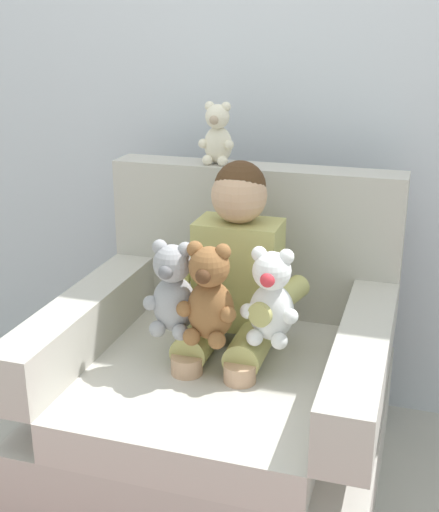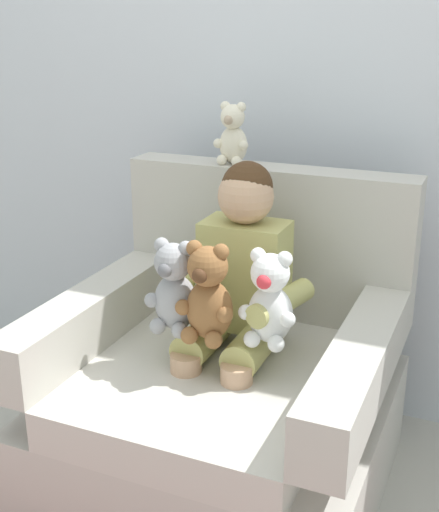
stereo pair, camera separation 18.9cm
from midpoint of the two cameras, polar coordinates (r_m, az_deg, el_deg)
The scene contains 8 objects.
ground_plane at distance 2.33m, azimuth -2.43°, elevation -18.62°, with size 8.00×8.00×0.00m, color #ADA89E.
back_wall at distance 2.50m, azimuth 2.71°, elevation 16.31°, with size 6.00×0.10×2.60m, color silver.
armchair at distance 2.19m, azimuth -2.16°, elevation -11.63°, with size 0.99×0.96×0.97m.
seated_child at distance 2.06m, azimuth -1.54°, elevation -2.52°, with size 0.45×0.39×0.82m.
plush_brown at distance 1.90m, azimuth -3.78°, elevation -3.42°, with size 0.17×0.14×0.29m.
plush_grey at distance 1.95m, azimuth -6.70°, elevation -2.97°, with size 0.17×0.14×0.28m.
plush_white at distance 1.89m, azimuth 1.53°, elevation -3.66°, with size 0.17×0.14×0.28m.
plush_cream_on_backrest at distance 2.29m, azimuth -2.56°, elevation 10.09°, with size 0.12×0.10×0.21m.
Camera 1 is at (0.55, -1.75, 1.44)m, focal length 47.53 mm.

